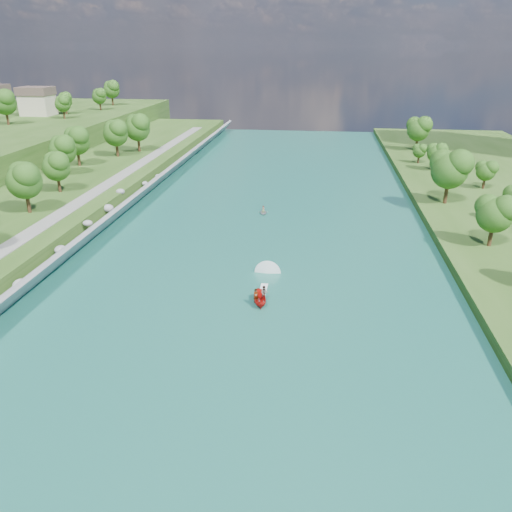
# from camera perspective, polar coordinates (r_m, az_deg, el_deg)

# --- Properties ---
(ground) EXTENTS (260.00, 260.00, 0.00)m
(ground) POSITION_cam_1_polar(r_m,az_deg,el_deg) (55.91, -3.00, -8.08)
(ground) COLOR #2D5119
(ground) RESTS_ON ground
(river_water) EXTENTS (55.00, 240.00, 0.10)m
(river_water) POSITION_cam_1_polar(r_m,az_deg,el_deg) (73.54, -0.25, -0.09)
(river_water) COLOR #175847
(river_water) RESTS_ON ground
(ridge_west) EXTENTS (60.00, 120.00, 9.00)m
(ridge_west) POSITION_cam_1_polar(r_m,az_deg,el_deg) (170.78, -25.76, 12.51)
(ridge_west) COLOR #2D5119
(ridge_west) RESTS_ON ground
(riprap_bank) EXTENTS (4.59, 236.00, 4.38)m
(riprap_bank) POSITION_cam_1_polar(r_m,az_deg,el_deg) (79.54, -19.17, 1.79)
(riprap_bank) COLOR slate
(riprap_bank) RESTS_ON ground
(riverside_path) EXTENTS (3.00, 200.00, 0.10)m
(riverside_path) POSITION_cam_1_polar(r_m,az_deg,el_deg) (82.85, -23.17, 3.28)
(riverside_path) COLOR gray
(riverside_path) RESTS_ON berm_west
(ridge_houses) EXTENTS (29.50, 29.50, 8.40)m
(ridge_houses) POSITION_cam_1_polar(r_m,az_deg,el_deg) (177.28, -27.14, 15.49)
(ridge_houses) COLOR beige
(ridge_houses) RESTS_ON ridge_west
(trees_east) EXTENTS (17.13, 143.91, 11.94)m
(trees_east) POSITION_cam_1_polar(r_m,az_deg,el_deg) (94.67, 24.09, 7.14)
(trees_east) COLOR #1E4913
(trees_east) RESTS_ON berm_east
(trees_ridge) EXTENTS (20.76, 68.98, 10.95)m
(trees_ridge) POSITION_cam_1_polar(r_m,az_deg,el_deg) (168.15, -22.13, 16.15)
(trees_ridge) COLOR #1E4913
(trees_ridge) RESTS_ON ridge_west
(motorboat) EXTENTS (3.60, 18.76, 2.13)m
(motorboat) POSITION_cam_1_polar(r_m,az_deg,el_deg) (61.66, 0.65, -4.14)
(motorboat) COLOR red
(motorboat) RESTS_ON river_water
(raft) EXTENTS (2.20, 2.81, 1.50)m
(raft) POSITION_cam_1_polar(r_m,az_deg,el_deg) (92.59, 0.84, 5.06)
(raft) COLOR gray
(raft) RESTS_ON river_water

